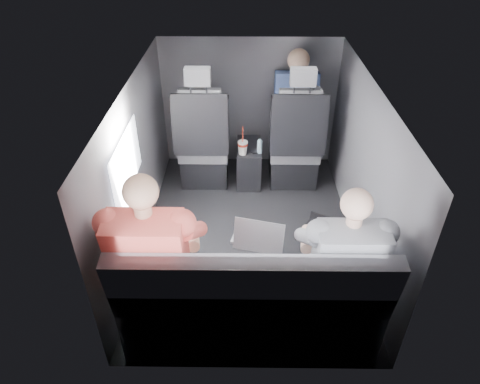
{
  "coord_description": "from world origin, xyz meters",
  "views": [
    {
      "loc": [
        -0.05,
        -2.88,
        2.47
      ],
      "look_at": [
        -0.08,
        -0.05,
        0.49
      ],
      "focal_mm": 32.0,
      "sensor_mm": 36.0,
      "label": 1
    }
  ],
  "objects_px": {
    "laptop_silver": "(258,236)",
    "passenger_rear_left": "(156,255)",
    "center_console": "(249,163)",
    "laptop_black": "(331,238)",
    "water_bottle": "(260,147)",
    "laptop_white": "(152,242)",
    "passenger_front_right": "(295,104)",
    "rear_bench": "(251,306)",
    "passenger_rear_right": "(340,260)",
    "front_seat_right": "(295,148)",
    "soda_cup": "(243,147)",
    "front_seat_left": "(204,148)"
  },
  "relations": [
    {
      "from": "passenger_front_right",
      "to": "laptop_black",
      "type": "bearing_deg",
      "value": -88.1
    },
    {
      "from": "laptop_silver",
      "to": "passenger_front_right",
      "type": "bearing_deg",
      "value": 77.56
    },
    {
      "from": "front_seat_left",
      "to": "laptop_silver",
      "type": "distance_m",
      "value": 1.69
    },
    {
      "from": "front_seat_left",
      "to": "laptop_black",
      "type": "xyz_separation_m",
      "value": [
        0.97,
        -1.62,
        0.24
      ]
    },
    {
      "from": "rear_bench",
      "to": "soda_cup",
      "type": "relative_size",
      "value": 5.46
    },
    {
      "from": "front_seat_right",
      "to": "center_console",
      "type": "bearing_deg",
      "value": 174.93
    },
    {
      "from": "soda_cup",
      "to": "passenger_rear_right",
      "type": "bearing_deg",
      "value": -70.1
    },
    {
      "from": "water_bottle",
      "to": "passenger_rear_left",
      "type": "height_order",
      "value": "passenger_rear_left"
    },
    {
      "from": "passenger_rear_left",
      "to": "passenger_rear_right",
      "type": "distance_m",
      "value": 1.13
    },
    {
      "from": "center_console",
      "to": "laptop_black",
      "type": "xyz_separation_m",
      "value": [
        0.52,
        -1.66,
        0.44
      ]
    },
    {
      "from": "center_console",
      "to": "rear_bench",
      "type": "relative_size",
      "value": 0.3
    },
    {
      "from": "soda_cup",
      "to": "laptop_silver",
      "type": "relative_size",
      "value": 0.81
    },
    {
      "from": "rear_bench",
      "to": "passenger_front_right",
      "type": "relative_size",
      "value": 1.84
    },
    {
      "from": "passenger_rear_right",
      "to": "center_console",
      "type": "bearing_deg",
      "value": 106.49
    },
    {
      "from": "water_bottle",
      "to": "laptop_silver",
      "type": "height_order",
      "value": "laptop_silver"
    },
    {
      "from": "rear_bench",
      "to": "passenger_rear_left",
      "type": "bearing_deg",
      "value": 170.87
    },
    {
      "from": "passenger_rear_right",
      "to": "front_seat_left",
      "type": "bearing_deg",
      "value": 118.88
    },
    {
      "from": "laptop_silver",
      "to": "passenger_rear_right",
      "type": "distance_m",
      "value": 0.54
    },
    {
      "from": "laptop_silver",
      "to": "laptop_black",
      "type": "height_order",
      "value": "laptop_black"
    },
    {
      "from": "front_seat_right",
      "to": "passenger_front_right",
      "type": "xyz_separation_m",
      "value": [
        0.0,
        0.26,
        0.36
      ]
    },
    {
      "from": "center_console",
      "to": "water_bottle",
      "type": "height_order",
      "value": "water_bottle"
    },
    {
      "from": "laptop_white",
      "to": "laptop_silver",
      "type": "xyz_separation_m",
      "value": [
        0.68,
        0.08,
        -0.01
      ]
    },
    {
      "from": "laptop_black",
      "to": "passenger_rear_left",
      "type": "height_order",
      "value": "passenger_rear_left"
    },
    {
      "from": "rear_bench",
      "to": "passenger_rear_left",
      "type": "distance_m",
      "value": 0.69
    },
    {
      "from": "laptop_silver",
      "to": "passenger_rear_left",
      "type": "bearing_deg",
      "value": -161.6
    },
    {
      "from": "passenger_front_right",
      "to": "front_seat_left",
      "type": "bearing_deg",
      "value": -164.08
    },
    {
      "from": "center_console",
      "to": "passenger_rear_right",
      "type": "height_order",
      "value": "passenger_rear_right"
    },
    {
      "from": "passenger_rear_left",
      "to": "laptop_white",
      "type": "bearing_deg",
      "value": 110.77
    },
    {
      "from": "front_seat_left",
      "to": "rear_bench",
      "type": "distance_m",
      "value": 1.96
    },
    {
      "from": "passenger_rear_left",
      "to": "passenger_front_right",
      "type": "relative_size",
      "value": 1.49
    },
    {
      "from": "laptop_white",
      "to": "laptop_silver",
      "type": "relative_size",
      "value": 1.05
    },
    {
      "from": "rear_bench",
      "to": "passenger_rear_right",
      "type": "relative_size",
      "value": 1.32
    },
    {
      "from": "soda_cup",
      "to": "center_console",
      "type": "bearing_deg",
      "value": 68.85
    },
    {
      "from": "laptop_silver",
      "to": "laptop_white",
      "type": "bearing_deg",
      "value": -173.39
    },
    {
      "from": "front_seat_left",
      "to": "center_console",
      "type": "relative_size",
      "value": 2.64
    },
    {
      "from": "soda_cup",
      "to": "water_bottle",
      "type": "xyz_separation_m",
      "value": [
        0.16,
        0.03,
        -0.01
      ]
    },
    {
      "from": "center_console",
      "to": "laptop_black",
      "type": "distance_m",
      "value": 1.79
    },
    {
      "from": "rear_bench",
      "to": "laptop_black",
      "type": "xyz_separation_m",
      "value": [
        0.52,
        0.29,
        0.33
      ]
    },
    {
      "from": "water_bottle",
      "to": "laptop_silver",
      "type": "relative_size",
      "value": 0.4
    },
    {
      "from": "laptop_white",
      "to": "passenger_rear_left",
      "type": "xyz_separation_m",
      "value": [
        0.05,
        -0.13,
        0.02
      ]
    },
    {
      "from": "front_seat_left",
      "to": "laptop_white",
      "type": "xyz_separation_m",
      "value": [
        -0.19,
        -1.68,
        0.24
      ]
    },
    {
      "from": "water_bottle",
      "to": "passenger_rear_right",
      "type": "distance_m",
      "value": 1.77
    },
    {
      "from": "center_console",
      "to": "passenger_rear_right",
      "type": "xyz_separation_m",
      "value": [
        0.55,
        -1.85,
        0.42
      ]
    },
    {
      "from": "soda_cup",
      "to": "laptop_white",
      "type": "height_order",
      "value": "laptop_white"
    },
    {
      "from": "water_bottle",
      "to": "passenger_rear_right",
      "type": "relative_size",
      "value": 0.12
    },
    {
      "from": "soda_cup",
      "to": "passenger_front_right",
      "type": "height_order",
      "value": "passenger_front_right"
    },
    {
      "from": "water_bottle",
      "to": "passenger_front_right",
      "type": "height_order",
      "value": "passenger_front_right"
    },
    {
      "from": "front_seat_left",
      "to": "passenger_rear_left",
      "type": "distance_m",
      "value": 1.83
    },
    {
      "from": "passenger_rear_left",
      "to": "soda_cup",
      "type": "bearing_deg",
      "value": 72.75
    },
    {
      "from": "rear_bench",
      "to": "laptop_white",
      "type": "relative_size",
      "value": 4.2
    }
  ]
}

